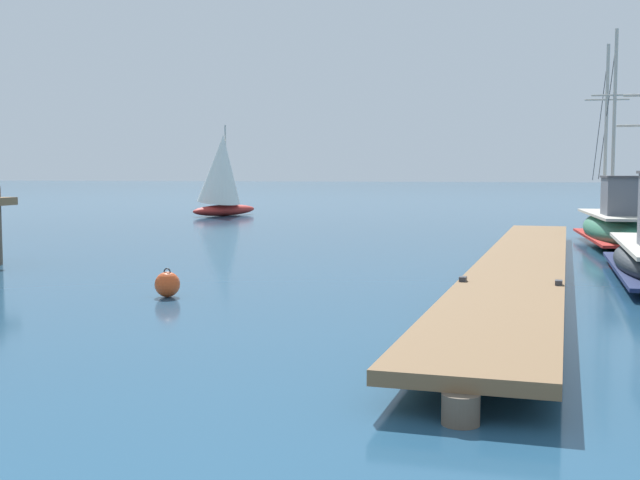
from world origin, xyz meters
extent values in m
cube|color=brown|center=(4.42, 17.08, 0.37)|extent=(2.58, 22.22, 0.16)
cylinder|color=brown|center=(4.03, 6.00, 0.15)|extent=(0.36, 0.36, 0.29)
cylinder|color=brown|center=(4.23, 11.54, 0.15)|extent=(0.36, 0.36, 0.29)
cylinder|color=brown|center=(4.42, 17.08, 0.15)|extent=(0.36, 0.36, 0.29)
cylinder|color=brown|center=(4.62, 22.61, 0.15)|extent=(0.36, 0.36, 0.29)
cylinder|color=brown|center=(4.81, 28.15, 0.15)|extent=(0.36, 0.36, 0.29)
cube|color=#333338|center=(3.47, 12.67, 0.49)|extent=(0.13, 0.20, 0.08)
cube|color=#333338|center=(5.07, 12.62, 0.49)|extent=(0.13, 0.20, 0.08)
ellipsoid|color=#337556|center=(7.03, 25.53, 0.53)|extent=(2.08, 7.27, 1.05)
cube|color=#B2AD9E|center=(7.03, 25.53, 1.01)|extent=(1.84, 6.54, 0.08)
cube|color=#B21E19|center=(7.03, 25.53, 0.29)|extent=(2.09, 7.13, 0.08)
cube|color=#565B66|center=(7.10, 24.45, 1.62)|extent=(0.99, 1.51, 1.13)
cube|color=#3D3D42|center=(7.10, 24.45, 2.21)|extent=(1.07, 1.63, 0.06)
cylinder|color=#B2ADA3|center=(7.00, 25.88, 3.95)|extent=(0.11, 0.11, 5.78)
cylinder|color=#B2ADA3|center=(7.00, 25.88, 4.77)|extent=(1.43, 0.16, 0.06)
cylinder|color=#333338|center=(6.90, 27.44, 4.24)|extent=(0.23, 3.00, 4.28)
cylinder|color=#B2ADA3|center=(6.89, 27.50, 3.83)|extent=(0.11, 0.11, 5.56)
cylinder|color=#B2ADA3|center=(6.89, 27.50, 4.77)|extent=(1.43, 0.16, 0.06)
cylinder|color=#333338|center=(6.79, 28.99, 4.11)|extent=(0.22, 2.88, 4.11)
sphere|color=#E04C1E|center=(-2.00, 12.37, 0.24)|extent=(0.48, 0.48, 0.48)
torus|color=black|center=(-2.00, 12.37, 0.48)|extent=(0.14, 0.02, 0.14)
ellipsoid|color=#AD2823|center=(-11.61, 39.41, 0.30)|extent=(2.75, 4.73, 0.60)
cylinder|color=#B2ADA3|center=(-11.57, 39.51, 2.74)|extent=(0.08, 0.08, 4.28)
cone|color=silver|center=(-11.70, 39.18, 2.53)|extent=(3.36, 3.16, 3.86)
camera|label=1|loc=(4.67, -1.44, 2.34)|focal=45.39mm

